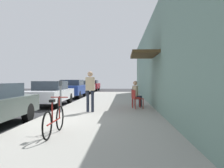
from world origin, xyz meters
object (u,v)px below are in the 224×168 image
(parking_meter, at_px, (61,94))
(pedestrian_standing, at_px, (90,88))
(bicycle_0, at_px, (54,120))
(cafe_chair_0, at_px, (136,98))
(parked_car_1, at_px, (50,93))
(parked_car_4, at_px, (92,85))
(parked_car_2, at_px, (72,88))
(cafe_chair_1, at_px, (135,96))
(seated_patron_1, at_px, (136,93))
(parked_car_3, at_px, (84,87))

(parking_meter, distance_m, pedestrian_standing, 1.24)
(bicycle_0, height_order, cafe_chair_0, bicycle_0)
(parked_car_1, relative_size, parked_car_4, 1.00)
(parked_car_2, distance_m, cafe_chair_1, 8.36)
(parked_car_4, bearing_deg, parked_car_1, -90.00)
(cafe_chair_1, bearing_deg, parked_car_4, 104.44)
(parking_meter, distance_m, cafe_chair_1, 3.97)
(parked_car_1, bearing_deg, parked_car_4, 90.00)
(cafe_chair_1, xyz_separation_m, seated_patron_1, (0.06, -0.02, 0.19))
(bicycle_0, distance_m, cafe_chair_0, 5.80)
(parked_car_1, distance_m, cafe_chair_0, 5.20)
(parking_meter, bearing_deg, seated_patron_1, 35.42)
(parked_car_4, distance_m, cafe_chair_1, 19.04)
(parked_car_2, bearing_deg, parked_car_4, 90.00)
(parked_car_3, xyz_separation_m, seated_patron_1, (4.80, -12.69, 0.10))
(parked_car_4, height_order, bicycle_0, parked_car_4)
(parked_car_3, bearing_deg, parked_car_1, -90.00)
(parked_car_2, height_order, bicycle_0, parked_car_2)
(parked_car_2, distance_m, cafe_chair_0, 9.14)
(parked_car_1, height_order, seated_patron_1, seated_patron_1)
(parked_car_2, distance_m, pedestrian_standing, 9.45)
(parked_car_4, xyz_separation_m, pedestrian_standing, (2.76, -20.59, 0.39))
(parked_car_1, height_order, parked_car_2, parked_car_2)
(bicycle_0, relative_size, cafe_chair_0, 1.97)
(seated_patron_1, bearing_deg, bicycle_0, -110.63)
(cafe_chair_0, relative_size, pedestrian_standing, 0.51)
(cafe_chair_1, distance_m, pedestrian_standing, 2.97)
(bicycle_0, bearing_deg, parked_car_2, 100.58)
(cafe_chair_1, bearing_deg, cafe_chair_0, -90.04)
(parked_car_4, bearing_deg, parking_meter, -85.73)
(parked_car_4, xyz_separation_m, seated_patron_1, (4.80, -18.46, 0.08))
(parked_car_4, xyz_separation_m, bicycle_0, (2.45, -24.70, -0.25))
(parked_car_3, xyz_separation_m, parking_meter, (1.55, -15.00, 0.17))
(parked_car_2, bearing_deg, parked_car_3, 90.00)
(parking_meter, distance_m, bicycle_0, 4.05)
(parked_car_3, relative_size, seated_patron_1, 3.41)
(parking_meter, bearing_deg, pedestrian_standing, 8.75)
(bicycle_0, xyz_separation_m, cafe_chair_0, (2.29, 5.33, 0.14))
(parked_car_1, distance_m, parked_car_4, 17.25)
(parked_car_3, distance_m, bicycle_0, 19.09)
(parked_car_2, xyz_separation_m, seated_patron_1, (4.80, -6.90, 0.06))
(parked_car_1, distance_m, seated_patron_1, 4.95)
(parked_car_3, relative_size, parked_car_4, 1.00)
(parked_car_2, bearing_deg, pedestrian_standing, -73.03)
(parked_car_1, relative_size, bicycle_0, 2.57)
(cafe_chair_1, height_order, seated_patron_1, seated_patron_1)
(cafe_chair_0, bearing_deg, parked_car_1, 155.94)
(bicycle_0, bearing_deg, parked_car_1, 108.24)
(parked_car_1, distance_m, cafe_chair_1, 4.89)
(pedestrian_standing, bearing_deg, parked_car_1, 129.55)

